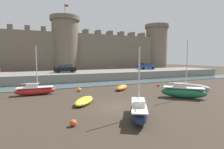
{
  "coord_description": "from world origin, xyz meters",
  "views": [
    {
      "loc": [
        -6.48,
        -13.8,
        4.41
      ],
      "look_at": [
        1.26,
        4.56,
        2.5
      ],
      "focal_mm": 28.0,
      "sensor_mm": 36.0,
      "label": 1
    }
  ],
  "objects_px": {
    "mooring_buoy_mid_mud": "(79,90)",
    "car_quay_east": "(65,68)",
    "rowboat_midflat_right": "(122,87)",
    "mooring_buoy_near_channel": "(73,123)",
    "rowboat_midflat_left": "(84,101)",
    "sailboat_foreground_centre": "(35,90)",
    "car_quay_west": "(146,66)",
    "sailboat_near_channel_left": "(139,110)",
    "sailboat_foreground_left": "(183,92)",
    "mooring_buoy_near_shore": "(158,85)",
    "rowboat_foreground_right": "(196,87)"
  },
  "relations": [
    {
      "from": "mooring_buoy_mid_mud",
      "to": "mooring_buoy_near_channel",
      "type": "distance_m",
      "value": 11.76
    },
    {
      "from": "rowboat_foreground_right",
      "to": "mooring_buoy_mid_mud",
      "type": "xyz_separation_m",
      "value": [
        -15.18,
        4.94,
        -0.15
      ]
    },
    {
      "from": "sailboat_foreground_left",
      "to": "rowboat_midflat_left",
      "type": "distance_m",
      "value": 10.8
    },
    {
      "from": "rowboat_midflat_left",
      "to": "mooring_buoy_near_channel",
      "type": "relative_size",
      "value": 8.11
    },
    {
      "from": "car_quay_east",
      "to": "mooring_buoy_mid_mud",
      "type": "bearing_deg",
      "value": -89.2
    },
    {
      "from": "mooring_buoy_near_shore",
      "to": "car_quay_east",
      "type": "distance_m",
      "value": 17.47
    },
    {
      "from": "rowboat_midflat_right",
      "to": "car_quay_east",
      "type": "bearing_deg",
      "value": 115.19
    },
    {
      "from": "rowboat_midflat_right",
      "to": "sailboat_foreground_left",
      "type": "height_order",
      "value": "sailboat_foreground_left"
    },
    {
      "from": "rowboat_midflat_left",
      "to": "mooring_buoy_mid_mud",
      "type": "xyz_separation_m",
      "value": [
        0.87,
        6.21,
        -0.04
      ]
    },
    {
      "from": "rowboat_midflat_right",
      "to": "sailboat_foreground_centre",
      "type": "relative_size",
      "value": 0.52
    },
    {
      "from": "sailboat_near_channel_left",
      "to": "sailboat_foreground_centre",
      "type": "xyz_separation_m",
      "value": [
        -7.07,
        11.79,
        -0.05
      ]
    },
    {
      "from": "sailboat_foreground_left",
      "to": "mooring_buoy_mid_mud",
      "type": "height_order",
      "value": "sailboat_foreground_left"
    },
    {
      "from": "sailboat_foreground_left",
      "to": "mooring_buoy_near_channel",
      "type": "distance_m",
      "value": 13.08
    },
    {
      "from": "sailboat_foreground_centre",
      "to": "rowboat_midflat_left",
      "type": "bearing_deg",
      "value": -54.86
    },
    {
      "from": "rowboat_midflat_left",
      "to": "mooring_buoy_near_channel",
      "type": "distance_m",
      "value": 5.57
    },
    {
      "from": "sailboat_foreground_centre",
      "to": "rowboat_foreground_right",
      "type": "bearing_deg",
      "value": -13.66
    },
    {
      "from": "rowboat_midflat_left",
      "to": "sailboat_foreground_centre",
      "type": "bearing_deg",
      "value": 125.14
    },
    {
      "from": "rowboat_foreground_right",
      "to": "car_quay_east",
      "type": "height_order",
      "value": "car_quay_east"
    },
    {
      "from": "sailboat_foreground_centre",
      "to": "car_quay_west",
      "type": "distance_m",
      "value": 27.86
    },
    {
      "from": "rowboat_foreground_right",
      "to": "mooring_buoy_near_channel",
      "type": "relative_size",
      "value": 8.86
    },
    {
      "from": "mooring_buoy_near_shore",
      "to": "sailboat_foreground_left",
      "type": "bearing_deg",
      "value": -108.23
    },
    {
      "from": "rowboat_midflat_right",
      "to": "rowboat_midflat_left",
      "type": "height_order",
      "value": "rowboat_midflat_right"
    },
    {
      "from": "rowboat_foreground_right",
      "to": "mooring_buoy_near_channel",
      "type": "bearing_deg",
      "value": -160.27
    },
    {
      "from": "mooring_buoy_mid_mud",
      "to": "car_quay_east",
      "type": "distance_m",
      "value": 11.74
    },
    {
      "from": "sailboat_foreground_left",
      "to": "car_quay_east",
      "type": "bearing_deg",
      "value": 116.88
    },
    {
      "from": "rowboat_midflat_right",
      "to": "mooring_buoy_mid_mud",
      "type": "distance_m",
      "value": 5.82
    },
    {
      "from": "car_quay_east",
      "to": "sailboat_foreground_centre",
      "type": "bearing_deg",
      "value": -113.88
    },
    {
      "from": "rowboat_midflat_right",
      "to": "mooring_buoy_near_channel",
      "type": "relative_size",
      "value": 6.76
    },
    {
      "from": "mooring_buoy_mid_mud",
      "to": "car_quay_west",
      "type": "distance_m",
      "value": 23.41
    },
    {
      "from": "rowboat_foreground_right",
      "to": "sailboat_near_channel_left",
      "type": "bearing_deg",
      "value": -152.94
    },
    {
      "from": "mooring_buoy_near_channel",
      "to": "car_quay_west",
      "type": "xyz_separation_m",
      "value": [
        22.1,
        24.59,
        2.17
      ]
    },
    {
      "from": "sailboat_foreground_left",
      "to": "car_quay_east",
      "type": "distance_m",
      "value": 22.01
    },
    {
      "from": "rowboat_midflat_left",
      "to": "mooring_buoy_near_shore",
      "type": "distance_m",
      "value": 14.23
    },
    {
      "from": "sailboat_near_channel_left",
      "to": "mooring_buoy_near_channel",
      "type": "height_order",
      "value": "sailboat_near_channel_left"
    },
    {
      "from": "sailboat_foreground_centre",
      "to": "rowboat_foreground_right",
      "type": "height_order",
      "value": "sailboat_foreground_centre"
    },
    {
      "from": "rowboat_foreground_right",
      "to": "mooring_buoy_near_channel",
      "type": "height_order",
      "value": "rowboat_foreground_right"
    },
    {
      "from": "rowboat_midflat_right",
      "to": "car_quay_east",
      "type": "height_order",
      "value": "car_quay_east"
    },
    {
      "from": "mooring_buoy_near_channel",
      "to": "car_quay_west",
      "type": "distance_m",
      "value": 33.13
    },
    {
      "from": "sailboat_foreground_left",
      "to": "mooring_buoy_near_shore",
      "type": "distance_m",
      "value": 7.84
    },
    {
      "from": "rowboat_midflat_left",
      "to": "car_quay_east",
      "type": "height_order",
      "value": "car_quay_east"
    },
    {
      "from": "rowboat_midflat_right",
      "to": "sailboat_foreground_centre",
      "type": "bearing_deg",
      "value": 174.74
    },
    {
      "from": "rowboat_midflat_right",
      "to": "mooring_buoy_near_shore",
      "type": "bearing_deg",
      "value": 3.4
    },
    {
      "from": "car_quay_west",
      "to": "rowboat_midflat_right",
      "type": "bearing_deg",
      "value": -133.62
    },
    {
      "from": "rowboat_midflat_left",
      "to": "mooring_buoy_near_channel",
      "type": "bearing_deg",
      "value": -110.98
    },
    {
      "from": "sailboat_foreground_left",
      "to": "car_quay_west",
      "type": "distance_m",
      "value": 23.29
    },
    {
      "from": "sailboat_near_channel_left",
      "to": "car_quay_east",
      "type": "bearing_deg",
      "value": 94.84
    },
    {
      "from": "rowboat_midflat_left",
      "to": "mooring_buoy_mid_mud",
      "type": "distance_m",
      "value": 6.27
    },
    {
      "from": "sailboat_near_channel_left",
      "to": "mooring_buoy_near_channel",
      "type": "relative_size",
      "value": 11.54
    },
    {
      "from": "sailboat_near_channel_left",
      "to": "car_quay_east",
      "type": "distance_m",
      "value": 23.46
    },
    {
      "from": "rowboat_midflat_right",
      "to": "mooring_buoy_near_channel",
      "type": "height_order",
      "value": "rowboat_midflat_right"
    }
  ]
}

